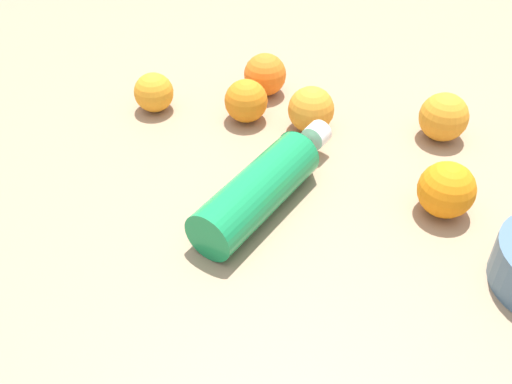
% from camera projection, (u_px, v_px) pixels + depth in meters
% --- Properties ---
extents(ground_plane, '(2.40, 2.40, 0.00)m').
position_uv_depth(ground_plane, '(237.00, 219.00, 0.74)').
color(ground_plane, '#9E7F60').
extents(water_bottle, '(0.17, 0.25, 0.06)m').
position_uv_depth(water_bottle, '(266.00, 183.00, 0.74)').
color(water_bottle, '#198C4C').
rests_on(water_bottle, ground_plane).
extents(orange_0, '(0.06, 0.06, 0.06)m').
position_uv_depth(orange_0, '(157.00, 92.00, 0.91)').
color(orange_0, orange).
rests_on(orange_0, ground_plane).
extents(orange_1, '(0.07, 0.07, 0.07)m').
position_uv_depth(orange_1, '(265.00, 75.00, 0.94)').
color(orange_1, orange).
rests_on(orange_1, ground_plane).
extents(orange_2, '(0.07, 0.07, 0.07)m').
position_uv_depth(orange_2, '(311.00, 109.00, 0.87)').
color(orange_2, orange).
rests_on(orange_2, ground_plane).
extents(orange_3, '(0.07, 0.07, 0.07)m').
position_uv_depth(orange_3, '(446.00, 190.00, 0.72)').
color(orange_3, orange).
rests_on(orange_3, ground_plane).
extents(orange_4, '(0.07, 0.07, 0.07)m').
position_uv_depth(orange_4, '(246.00, 101.00, 0.89)').
color(orange_4, orange).
rests_on(orange_4, ground_plane).
extents(orange_5, '(0.07, 0.07, 0.07)m').
position_uv_depth(orange_5, '(444.00, 117.00, 0.85)').
color(orange_5, orange).
rests_on(orange_5, ground_plane).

